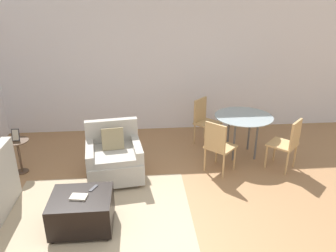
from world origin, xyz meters
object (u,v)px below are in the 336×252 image
(dining_chair_near_left, at_px, (218,144))
(armchair, at_px, (114,158))
(book_stack, at_px, (79,197))
(dining_table, at_px, (243,121))
(dining_chair_far_left, at_px, (204,118))
(dining_chair_near_right, at_px, (288,141))
(picture_frame, at_px, (16,135))
(ottoman, at_px, (82,211))
(side_table, at_px, (18,150))
(tv_remote_primary, at_px, (93,188))

(dining_chair_near_left, bearing_deg, armchair, 179.81)
(armchair, bearing_deg, book_stack, -105.48)
(dining_table, distance_m, dining_chair_near_left, 0.85)
(armchair, xyz_separation_m, dining_chair_far_left, (1.68, 1.17, 0.18))
(armchair, xyz_separation_m, dining_chair_near_right, (2.86, -0.01, 0.18))
(picture_frame, bearing_deg, book_stack, -51.34)
(armchair, distance_m, picture_frame, 1.62)
(ottoman, relative_size, book_stack, 3.46)
(dining_table, bearing_deg, picture_frame, -175.43)
(armchair, bearing_deg, side_table, 169.94)
(side_table, bearing_deg, dining_chair_far_left, 15.45)
(dining_table, bearing_deg, armchair, -165.57)
(armchair, height_order, dining_table, armchair)
(ottoman, height_order, book_stack, book_stack)
(dining_chair_near_left, bearing_deg, tv_remote_primary, -150.83)
(book_stack, bearing_deg, armchair, 74.52)
(armchair, distance_m, dining_chair_far_left, 2.06)
(dining_table, xyz_separation_m, dining_chair_near_left, (-0.59, -0.59, -0.15))
(armchair, distance_m, dining_chair_near_right, 2.87)
(armchair, bearing_deg, tv_remote_primary, -100.24)
(dining_chair_far_left, bearing_deg, dining_chair_near_right, -45.00)
(tv_remote_primary, bearing_deg, ottoman, -128.78)
(dining_chair_near_left, bearing_deg, side_table, 175.02)
(book_stack, height_order, side_table, side_table)
(picture_frame, relative_size, dining_chair_near_left, 0.22)
(side_table, height_order, picture_frame, picture_frame)
(side_table, relative_size, dining_chair_far_left, 0.65)
(dining_table, distance_m, dining_chair_far_left, 0.85)
(side_table, relative_size, picture_frame, 2.94)
(ottoman, distance_m, dining_chair_near_right, 3.43)
(picture_frame, height_order, dining_chair_near_left, dining_chair_near_left)
(armchair, relative_size, side_table, 1.65)
(tv_remote_primary, xyz_separation_m, side_table, (-1.37, 1.33, -0.06))
(armchair, relative_size, dining_table, 0.93)
(ottoman, height_order, tv_remote_primary, tv_remote_primary)
(side_table, height_order, dining_chair_far_left, dining_chair_far_left)
(side_table, distance_m, dining_chair_far_left, 3.37)
(book_stack, bearing_deg, tv_remote_primary, 51.54)
(side_table, xyz_separation_m, dining_table, (3.84, 0.31, 0.27))
(dining_chair_far_left, bearing_deg, side_table, -164.55)
(picture_frame, relative_size, dining_chair_near_right, 0.22)
(book_stack, distance_m, tv_remote_primary, 0.25)
(armchair, relative_size, dining_chair_near_left, 1.06)
(picture_frame, relative_size, dining_table, 0.19)
(dining_chair_near_right, relative_size, dining_chair_far_left, 1.00)
(ottoman, height_order, dining_table, dining_table)
(dining_chair_far_left, bearing_deg, dining_table, -45.00)
(armchair, height_order, book_stack, armchair)
(book_stack, xyz_separation_m, side_table, (-1.22, 1.52, -0.06))
(dining_chair_near_right, distance_m, dining_chair_far_left, 1.67)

